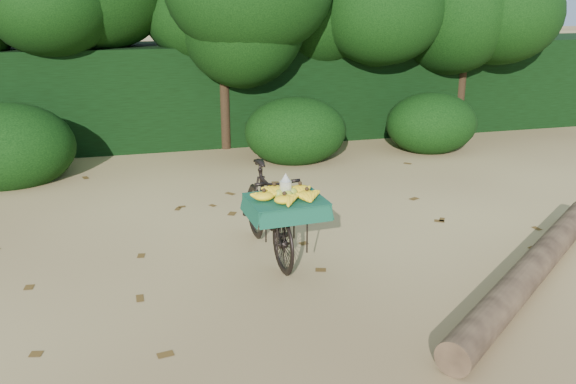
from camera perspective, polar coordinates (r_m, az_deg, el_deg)
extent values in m
plane|color=tan|center=(6.08, -2.05, -8.31)|extent=(80.00, 80.00, 0.00)
imported|color=black|center=(6.47, -1.89, -1.81)|extent=(0.58, 1.68, 0.99)
cube|color=black|center=(5.83, -0.19, -0.79)|extent=(0.39, 0.46, 0.02)
cube|color=#165438|center=(5.82, -0.19, -0.64)|extent=(0.75, 0.64, 0.01)
ellipsoid|color=olive|center=(5.83, 0.46, -0.08)|extent=(0.10, 0.08, 0.10)
ellipsoid|color=olive|center=(5.86, -0.38, 0.02)|extent=(0.10, 0.08, 0.10)
ellipsoid|color=olive|center=(5.79, -0.84, -0.22)|extent=(0.10, 0.08, 0.10)
ellipsoid|color=olive|center=(5.75, 0.00, -0.33)|extent=(0.10, 0.08, 0.10)
cylinder|color=#EAE5C6|center=(5.80, -0.22, 0.31)|extent=(0.12, 0.12, 0.15)
cylinder|color=brown|center=(6.49, 22.04, -6.50)|extent=(3.35, 2.70, 0.29)
cube|color=black|center=(11.81, -9.07, 9.15)|extent=(26.00, 1.80, 1.80)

